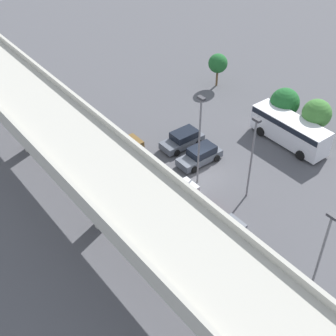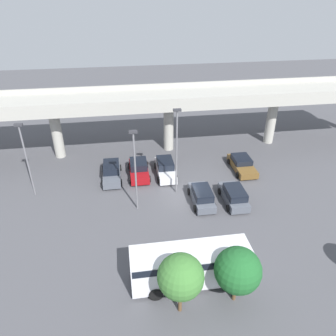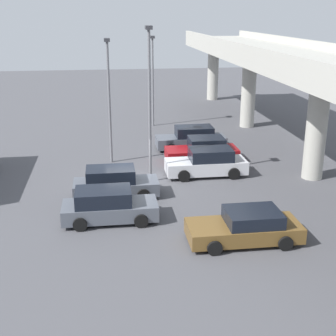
{
  "view_description": "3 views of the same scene",
  "coord_description": "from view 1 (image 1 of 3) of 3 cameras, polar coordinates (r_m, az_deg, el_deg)",
  "views": [
    {
      "loc": [
        -24.11,
        22.88,
        26.8
      ],
      "look_at": [
        0.56,
        3.59,
        1.94
      ],
      "focal_mm": 50.0,
      "sensor_mm": 36.0,
      "label": 1
    },
    {
      "loc": [
        -5.49,
        -25.18,
        18.38
      ],
      "look_at": [
        -1.46,
        1.54,
        2.64
      ],
      "focal_mm": 35.0,
      "sensor_mm": 36.0,
      "label": 2
    },
    {
      "loc": [
        24.53,
        -1.2,
        9.33
      ],
      "look_at": [
        -0.45,
        2.25,
        0.84
      ],
      "focal_mm": 50.0,
      "sensor_mm": 36.0,
      "label": 3
    }
  ],
  "objects": [
    {
      "name": "highway_overpass",
      "position": [
        34.09,
        -8.92,
        0.26
      ],
      "size": [
        53.09,
        6.11,
        7.35
      ],
      "color": "#ADAAA0",
      "rests_on": "ground_plane"
    },
    {
      "name": "shuttle_bus",
      "position": [
        46.92,
        14.64,
        4.68
      ],
      "size": [
        8.14,
        2.65,
        2.78
      ],
      "color": "silver",
      "rests_on": "ground_plane"
    },
    {
      "name": "tree_front_far_right",
      "position": [
        55.34,
        6.1,
        12.56
      ],
      "size": [
        2.23,
        2.23,
        3.96
      ],
      "color": "brown",
      "rests_on": "ground_plane"
    },
    {
      "name": "parked_car_3",
      "position": [
        43.49,
        3.95,
        1.55
      ],
      "size": [
        1.99,
        4.43,
        1.59
      ],
      "rotation": [
        0.0,
        0.0,
        1.57
      ],
      "color": "#515660",
      "rests_on": "ground_plane"
    },
    {
      "name": "tree_front_centre",
      "position": [
        49.01,
        14.04,
        7.74
      ],
      "size": [
        2.99,
        2.99,
        4.18
      ],
      "color": "brown",
      "rests_on": "ground_plane"
    },
    {
      "name": "parked_car_5",
      "position": [
        44.75,
        -6.21,
        2.43
      ],
      "size": [
        2.23,
        4.78,
        1.39
      ],
      "rotation": [
        0.0,
        0.0,
        -1.57
      ],
      "color": "brown",
      "rests_on": "ground_plane"
    },
    {
      "name": "lamp_post_by_overpass",
      "position": [
        38.61,
        3.87,
        3.97
      ],
      "size": [
        0.7,
        0.35,
        8.61
      ],
      "color": "slate",
      "rests_on": "ground_plane"
    },
    {
      "name": "ground_plane",
      "position": [
        42.7,
        4.26,
        -0.56
      ],
      "size": [
        111.23,
        111.23,
        0.0
      ],
      "primitive_type": "plane",
      "color": "#4C4C51"
    },
    {
      "name": "lamp_post_near_aisle",
      "position": [
        31.55,
        18.3,
        -9.4
      ],
      "size": [
        0.7,
        0.35,
        7.42
      ],
      "color": "slate",
      "rests_on": "ground_plane"
    },
    {
      "name": "parked_car_0",
      "position": [
        36.02,
        5.84,
        -8.11
      ],
      "size": [
        2.04,
        4.9,
        1.62
      ],
      "rotation": [
        0.0,
        0.0,
        -1.57
      ],
      "color": "#515660",
      "rests_on": "ground_plane"
    },
    {
      "name": "parked_car_4",
      "position": [
        45.51,
        1.82,
        3.51
      ],
      "size": [
        2.05,
        4.39,
        1.57
      ],
      "rotation": [
        0.0,
        0.0,
        1.57
      ],
      "color": "#515660",
      "rests_on": "ground_plane"
    },
    {
      "name": "lamp_post_mid_lot",
      "position": [
        37.9,
        10.23,
        1.84
      ],
      "size": [
        0.7,
        0.35,
        7.78
      ],
      "color": "slate",
      "rests_on": "ground_plane"
    },
    {
      "name": "parked_car_1",
      "position": [
        37.4,
        2.62,
        -5.8
      ],
      "size": [
        2.17,
        4.67,
        1.57
      ],
      "rotation": [
        0.0,
        0.0,
        -1.57
      ],
      "color": "maroon",
      "rests_on": "ground_plane"
    },
    {
      "name": "parked_car_2",
      "position": [
        39.11,
        0.34,
        -3.27
      ],
      "size": [
        2.05,
        4.76,
        1.65
      ],
      "rotation": [
        0.0,
        0.0,
        -1.57
      ],
      "color": "silver",
      "rests_on": "ground_plane"
    },
    {
      "name": "tree_front_left",
      "position": [
        47.27,
        17.67,
        6.32
      ],
      "size": [
        2.84,
        2.84,
        4.48
      ],
      "color": "brown",
      "rests_on": "ground_plane"
    }
  ]
}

